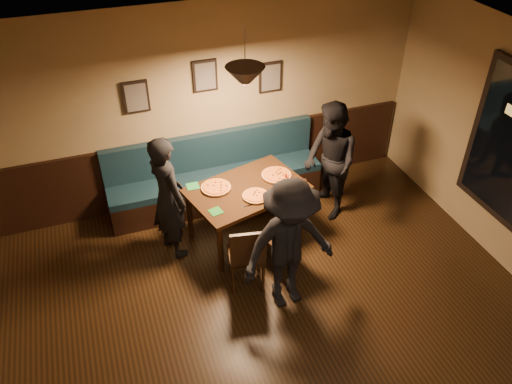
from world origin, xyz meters
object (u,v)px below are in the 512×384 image
Objects in this scene: diner_right at (330,162)px; tabasco_bottle at (286,177)px; dining_table at (247,212)px; soda_glass at (303,185)px; chair_near_left at (246,254)px; diner_left at (168,197)px; chair_near_right at (281,236)px; booth_bench at (216,174)px; diner_front at (289,246)px.

tabasco_bottle is at bearing -82.79° from diner_right.
diner_right is at bearing -9.67° from dining_table.
tabasco_bottle is at bearing 113.03° from soda_glass.
dining_table is 0.85m from soda_glass.
chair_near_left is 0.55× the size of diner_left.
dining_table is 1.61× the size of chair_near_right.
booth_bench is at bearing -66.81° from diner_left.
booth_bench is 1.82× the size of diner_front.
chair_near_left is (-0.10, -1.63, -0.04)m from booth_bench.
diner_right reaches higher than booth_bench.
chair_near_left reaches higher than dining_table.
diner_right is (1.00, 0.75, 0.39)m from chair_near_right.
tabasco_bottle is (-0.12, 0.28, -0.02)m from soda_glass.
dining_table is 0.86× the size of diner_left.
booth_bench is 3.37× the size of chair_near_right.
tabasco_bottle is (-0.69, -0.12, -0.01)m from diner_right.
diner_right is 1.77m from diner_front.
chair_near_right is 0.54× the size of diner_front.
chair_near_left is at bearing -175.86° from chair_near_right.
chair_near_left is 5.73× the size of soda_glass.
diner_left is at bearing -136.28° from booth_bench.
tabasco_bottle is (0.53, -0.00, 0.44)m from dining_table.
booth_bench is at bearing 130.81° from tabasco_bottle.
booth_bench is 1.15m from diner_left.
chair_near_left is 0.66m from diner_front.
diner_right is 10.38× the size of soda_glass.
diner_right is at bearing 42.40° from chair_near_left.
chair_near_left is 8.14× the size of tabasco_bottle.
booth_bench is 1.60m from diner_right.
soda_glass is (0.43, 0.36, 0.40)m from chair_near_right.
chair_near_right is at bearing 29.74° from chair_near_left.
tabasco_bottle is (0.31, 0.64, 0.38)m from chair_near_right.
soda_glass is at bearing -66.97° from tabasco_bottle.
diner_front is at bearing -43.08° from diner_right.
soda_glass reaches higher than chair_near_left.
chair_near_right is 0.54× the size of diner_right.
diner_right is (2.20, 0.06, 0.00)m from diner_left.
diner_right is 0.70m from soda_glass.
diner_left is 1.66m from diner_front.
diner_left is at bearing 139.40° from chair_near_left.
booth_bench is 26.65× the size of tabasco_bottle.
diner_front is at bearing -119.10° from chair_near_right.
diner_right reaches higher than dining_table.
dining_table is 8.97× the size of soda_glass.
chair_near_right is 0.72m from diner_front.
chair_near_right is 7.90× the size of tabasco_bottle.
diner_front is 10.32× the size of soda_glass.
chair_near_right is at bearing 71.21° from diner_front.
diner_left is 1.51m from tabasco_bottle.
diner_front is (0.06, -1.23, 0.44)m from dining_table.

